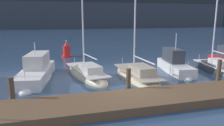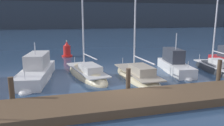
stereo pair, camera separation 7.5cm
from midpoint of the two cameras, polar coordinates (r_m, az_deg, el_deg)
name	(u,v)px [view 2 (the right image)]	position (r m, az deg, el deg)	size (l,w,h in m)	color
ground_plane	(129,95)	(13.40, 4.53, -8.32)	(400.00, 400.00, 0.00)	navy
dock	(138,101)	(11.98, 7.02, -9.70)	(33.21, 2.80, 0.45)	brown
mooring_pile_1	(12,91)	(12.75, -24.58, -6.76)	(0.28, 0.28, 1.55)	#4C3D2D
mooring_pile_2	(128,81)	(13.25, 4.41, -4.84)	(0.28, 0.28, 1.63)	#4C3D2D
mooring_pile_3	(219,73)	(16.51, 26.23, -2.35)	(0.28, 0.28, 1.82)	#4C3D2D
motorboat_berth_3	(37,75)	(17.60, -18.97, -3.00)	(3.07, 7.37, 3.48)	white
sailboat_berth_4	(87,75)	(17.75, -6.50, -3.00)	(3.32, 7.41, 8.91)	beige
sailboat_berth_5	(137,77)	(17.00, 6.68, -3.57)	(2.28, 7.18, 9.47)	beige
motorboat_berth_6	(175,68)	(19.56, 16.17, -1.24)	(2.48, 5.84, 3.89)	white
sailboat_berth_7	(214,70)	(21.11, 25.28, -1.68)	(2.57, 6.05, 8.69)	#2D3338
channel_buoy	(67,51)	(26.65, -11.60, 3.20)	(1.27, 1.27, 1.96)	red
hillside_backdrop	(64,7)	(107.70, -12.45, 14.07)	(240.00, 23.00, 20.36)	#232B33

